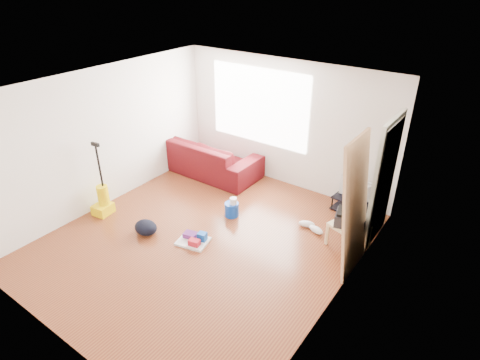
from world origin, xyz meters
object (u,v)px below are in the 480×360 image
Objects in this scene: side_table at (349,228)px; cleaning_tray at (194,240)px; bucket at (232,215)px; backpack at (147,233)px; tv_stand at (353,205)px; vacuum at (103,201)px; sofa at (205,170)px.

cleaning_tray is (-2.04, -1.35, -0.29)m from side_table.
side_table is 2.08m from bucket.
backpack is at bearing -123.63° from bucket.
vacuum reaches higher than tv_stand.
bucket is (-2.02, -0.36, -0.34)m from side_table.
backpack is 1.12m from vacuum.
tv_stand is at bearing 106.67° from side_table.
bucket is at bearing 144.93° from sofa.
sofa is at bearing 111.11° from backpack.
cleaning_tray is at bearing -146.53° from side_table.
cleaning_tray is (1.54, -2.08, 0.05)m from sofa.
sofa is at bearing 144.93° from bucket.
sofa is at bearing 168.46° from side_table.
cleaning_tray reaches higher than bucket.
cleaning_tray is (-0.02, -0.99, 0.05)m from bucket.
vacuum is (-0.37, -2.36, 0.25)m from sofa.
tv_stand is 3.68m from backpack.
cleaning_tray is 1.34× the size of backpack.
vacuum is (-1.91, -0.28, 0.20)m from cleaning_tray.
tv_stand is 4.50m from vacuum.
sofa reaches higher than tv_stand.
tv_stand is 1.21× the size of side_table.
bucket is (1.56, -1.10, 0.00)m from sofa.
backpack is at bearing -161.19° from cleaning_tray.
tv_stand is 2.93m from cleaning_tray.
sofa is 3.27× the size of tv_stand.
backpack is (-2.86, -1.63, -0.34)m from side_table.
cleaning_tray is at bearing 126.44° from sofa.
side_table is at bearing 168.46° from sofa.
vacuum reaches higher than sofa.
vacuum is at bearing -175.75° from backpack.
side_table is 4.27m from vacuum.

